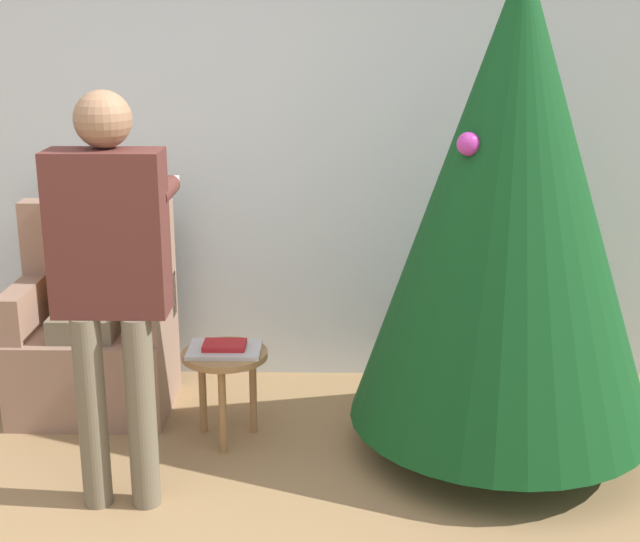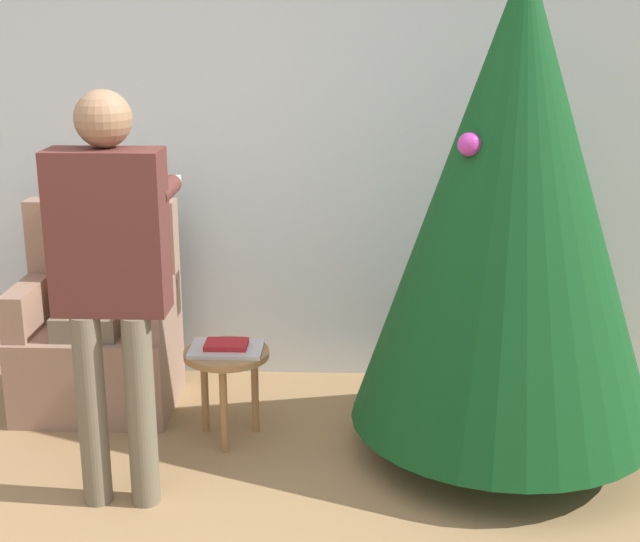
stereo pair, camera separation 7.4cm
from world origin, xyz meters
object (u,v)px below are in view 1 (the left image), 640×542
object	(u,v)px
person_seated	(89,280)
person_standing	(110,264)
armchair	(95,338)
side_stool	(225,365)
christmas_tree	(511,199)

from	to	relation	value
person_seated	person_standing	size ratio (longest dim) A/B	0.74
person_seated	person_standing	xyz separation A→B (m)	(0.34, -0.89, 0.34)
armchair	side_stool	distance (m)	0.81
person_standing	armchair	bearing A→B (deg)	110.54
christmas_tree	armchair	world-z (taller)	christmas_tree
armchair	side_stool	xyz separation A→B (m)	(0.72, -0.38, 0.01)
person_standing	side_stool	xyz separation A→B (m)	(0.37, 0.54, -0.65)
side_stool	person_seated	bearing A→B (deg)	153.92
christmas_tree	person_standing	world-z (taller)	christmas_tree
side_stool	christmas_tree	bearing A→B (deg)	-3.94
christmas_tree	person_standing	size ratio (longest dim) A/B	1.31
armchair	side_stool	size ratio (longest dim) A/B	2.34
christmas_tree	side_stool	bearing A→B (deg)	176.06
christmas_tree	side_stool	distance (m)	1.53
person_seated	person_standing	bearing A→B (deg)	-68.85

